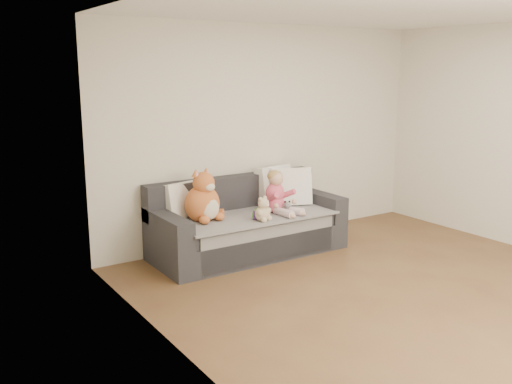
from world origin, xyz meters
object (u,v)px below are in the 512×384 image
(sofa, at_px, (247,227))
(plush_cat, at_px, (203,200))
(teddy_bear, at_px, (263,211))
(toddler, at_px, (278,195))
(sippy_cup, at_px, (256,213))

(sofa, relative_size, plush_cat, 3.68)
(plush_cat, relative_size, teddy_bear, 2.17)
(sofa, height_order, teddy_bear, sofa)
(toddler, bearing_deg, plush_cat, 159.32)
(plush_cat, bearing_deg, toddler, -22.83)
(plush_cat, relative_size, sippy_cup, 4.67)
(toddler, bearing_deg, sippy_cup, -171.52)
(sofa, relative_size, toddler, 4.36)
(toddler, height_order, sippy_cup, toddler)
(plush_cat, distance_m, sippy_cup, 0.59)
(plush_cat, bearing_deg, sofa, -10.81)
(teddy_bear, relative_size, sippy_cup, 2.15)
(sofa, height_order, sippy_cup, sofa)
(sofa, distance_m, teddy_bear, 0.48)
(plush_cat, xyz_separation_m, sippy_cup, (0.49, -0.29, -0.15))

